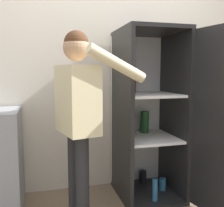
% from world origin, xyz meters
% --- Properties ---
extents(wall_back, '(7.00, 0.06, 2.55)m').
position_xyz_m(wall_back, '(0.00, 0.98, 1.27)').
color(wall_back, beige).
rests_on(wall_back, ground_plane).
extents(refrigerator, '(0.76, 1.23, 1.64)m').
position_xyz_m(refrigerator, '(0.41, 0.53, 0.82)').
color(refrigerator, black).
rests_on(refrigerator, ground_plane).
extents(person, '(0.69, 0.55, 1.56)m').
position_xyz_m(person, '(-0.40, 0.30, 0.98)').
color(person, '#262628').
rests_on(person, ground_plane).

